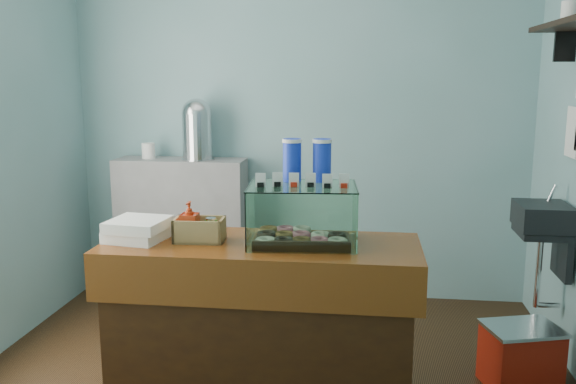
# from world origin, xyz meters

# --- Properties ---
(ground) EXTENTS (3.50, 3.50, 0.00)m
(ground) POSITION_xyz_m (0.00, 0.00, 0.00)
(ground) COLOR black
(ground) RESTS_ON ground
(room_shell) EXTENTS (3.54, 3.04, 2.82)m
(room_shell) POSITION_xyz_m (0.03, 0.01, 1.71)
(room_shell) COLOR #70A2A3
(room_shell) RESTS_ON ground
(counter) EXTENTS (1.60, 0.60, 0.90)m
(counter) POSITION_xyz_m (0.00, -0.25, 0.46)
(counter) COLOR #3B1E0B
(counter) RESTS_ON ground
(back_shelf) EXTENTS (1.00, 0.32, 1.10)m
(back_shelf) POSITION_xyz_m (-0.90, 1.32, 0.55)
(back_shelf) COLOR gray
(back_shelf) RESTS_ON ground
(display_case) EXTENTS (0.57, 0.43, 0.51)m
(display_case) POSITION_xyz_m (0.20, -0.19, 1.07)
(display_case) COLOR black
(display_case) RESTS_ON counter
(condiment_crate) EXTENTS (0.26, 0.16, 0.20)m
(condiment_crate) POSITION_xyz_m (-0.33, -0.26, 0.97)
(condiment_crate) COLOR tan
(condiment_crate) RESTS_ON counter
(pastry_boxes) EXTENTS (0.32, 0.32, 0.11)m
(pastry_boxes) POSITION_xyz_m (-0.63, -0.28, 0.95)
(pastry_boxes) COLOR white
(pastry_boxes) RESTS_ON counter
(coffee_urn) EXTENTS (0.25, 0.25, 0.46)m
(coffee_urn) POSITION_xyz_m (-0.75, 1.30, 1.34)
(coffee_urn) COLOR silver
(coffee_urn) RESTS_ON back_shelf
(red_cooler) EXTENTS (0.47, 0.41, 0.35)m
(red_cooler) POSITION_xyz_m (1.41, 0.15, 0.18)
(red_cooler) COLOR #B71F0E
(red_cooler) RESTS_ON ground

